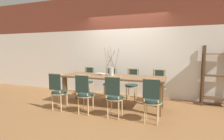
% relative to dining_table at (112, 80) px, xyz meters
% --- Properties ---
extents(ground_plane, '(16.00, 16.00, 0.00)m').
position_rel_dining_table_xyz_m(ground_plane, '(0.00, 0.00, -0.67)').
color(ground_plane, olive).
extents(wall_rear, '(12.00, 0.06, 3.20)m').
position_rel_dining_table_xyz_m(wall_rear, '(0.00, 1.25, 0.93)').
color(wall_rear, white).
rests_on(wall_rear, ground_plane).
extents(dining_table, '(2.60, 0.83, 0.78)m').
position_rel_dining_table_xyz_m(dining_table, '(0.00, 0.00, 0.00)').
color(dining_table, brown).
rests_on(dining_table, ground_plane).
extents(chair_near_leftend, '(0.39, 0.39, 0.90)m').
position_rel_dining_table_xyz_m(chair_near_leftend, '(-1.08, -0.74, -0.18)').
color(chair_near_leftend, '#233833').
rests_on(chair_near_leftend, ground_plane).
extents(chair_near_left, '(0.39, 0.39, 0.90)m').
position_rel_dining_table_xyz_m(chair_near_left, '(-0.37, -0.74, -0.18)').
color(chair_near_left, '#233833').
rests_on(chair_near_left, ground_plane).
extents(chair_near_center, '(0.39, 0.39, 0.90)m').
position_rel_dining_table_xyz_m(chair_near_center, '(0.32, -0.74, -0.18)').
color(chair_near_center, '#233833').
rests_on(chair_near_center, ground_plane).
extents(chair_near_right, '(0.39, 0.39, 0.90)m').
position_rel_dining_table_xyz_m(chair_near_right, '(1.09, -0.74, -0.18)').
color(chair_near_right, '#233833').
rests_on(chair_near_right, ground_plane).
extents(chair_far_leftend, '(0.39, 0.39, 0.90)m').
position_rel_dining_table_xyz_m(chair_far_leftend, '(-1.08, 0.74, -0.18)').
color(chair_far_leftend, '#233833').
rests_on(chair_far_leftend, ground_plane).
extents(chair_far_left, '(0.39, 0.39, 0.90)m').
position_rel_dining_table_xyz_m(chair_far_left, '(-0.33, 0.74, -0.18)').
color(chair_far_left, '#233833').
rests_on(chair_far_left, ground_plane).
extents(chair_far_center, '(0.39, 0.39, 0.90)m').
position_rel_dining_table_xyz_m(chair_far_center, '(0.34, 0.74, -0.18)').
color(chair_far_center, '#233833').
rests_on(chair_far_center, ground_plane).
extents(chair_far_right, '(0.39, 0.39, 0.90)m').
position_rel_dining_table_xyz_m(chair_far_right, '(1.08, 0.74, -0.18)').
color(chair_far_right, '#233833').
rests_on(chair_far_right, ground_plane).
extents(vase_centerpiece, '(0.42, 0.42, 0.74)m').
position_rel_dining_table_xyz_m(vase_centerpiece, '(-0.02, 0.01, 0.24)').
color(vase_centerpiece, '#B2BCC1').
rests_on(vase_centerpiece, dining_table).
extents(book_stack, '(0.26, 0.19, 0.04)m').
position_rel_dining_table_xyz_m(book_stack, '(-0.38, 0.13, 0.12)').
color(book_stack, beige).
rests_on(book_stack, dining_table).
extents(shelving_rack, '(0.71, 0.38, 1.54)m').
position_rel_dining_table_xyz_m(shelving_rack, '(2.50, 1.00, 0.09)').
color(shelving_rack, '#513823').
rests_on(shelving_rack, ground_plane).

